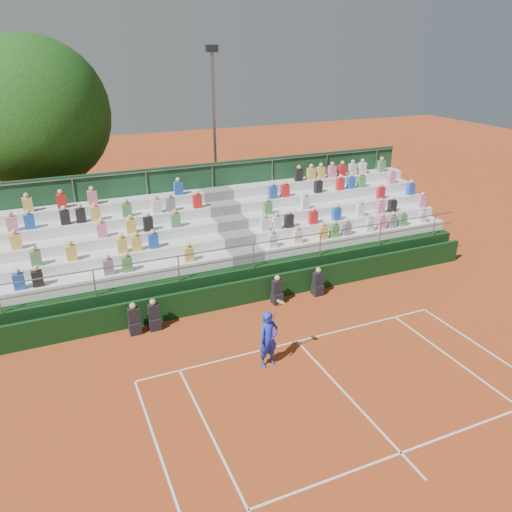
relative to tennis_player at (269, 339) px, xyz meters
name	(u,v)px	position (x,y,z in m)	size (l,w,h in m)	color
ground	(297,341)	(1.45, 0.80, -0.94)	(90.00, 90.00, 0.00)	#AA451C
courtside_wall	(259,289)	(1.45, 4.00, -0.44)	(20.00, 0.15, 1.00)	black
line_officials	(226,303)	(-0.11, 3.55, -0.47)	(7.71, 0.40, 1.19)	black
grandstand	(230,247)	(1.47, 7.24, 0.13)	(20.00, 5.20, 4.40)	black
tennis_player	(269,339)	(0.00, 0.00, 0.00)	(0.91, 0.59, 2.22)	#1B30CC
tree_east	(34,114)	(-5.54, 13.18, 5.49)	(6.74, 6.74, 9.81)	#352313
floodlight_mast	(214,127)	(3.02, 13.35, 4.40)	(0.60, 0.25, 9.30)	gray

